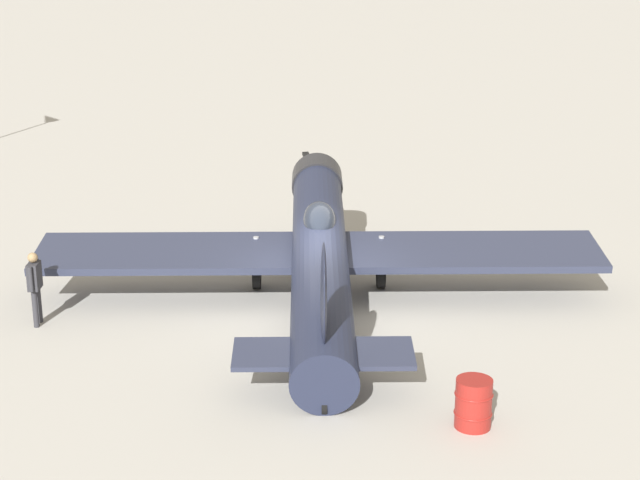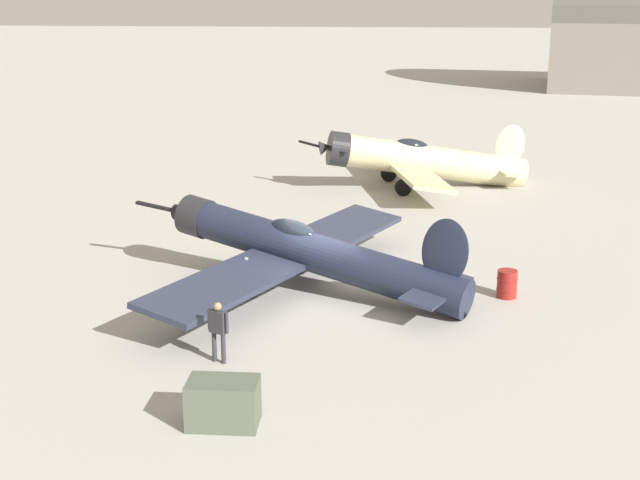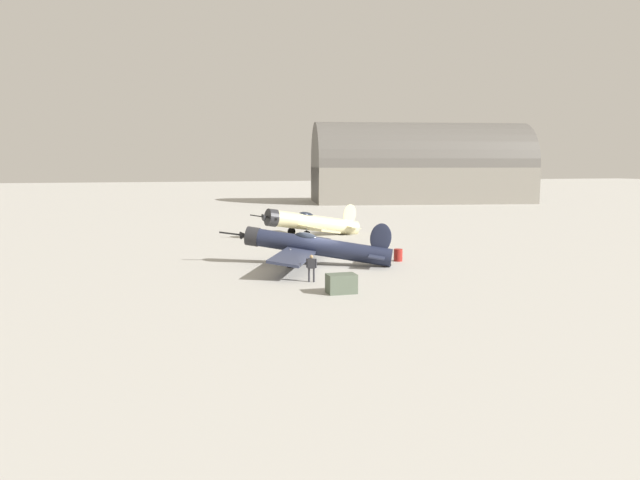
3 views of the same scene
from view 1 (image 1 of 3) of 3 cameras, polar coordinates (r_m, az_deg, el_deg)
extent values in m
plane|color=#A8A59E|center=(22.25, 0.00, -4.44)|extent=(400.00, 400.00, 0.00)
cylinder|color=#1E2338|center=(21.81, 0.00, -1.25)|extent=(9.99, 5.45, 2.62)
cylinder|color=#232326|center=(26.40, -0.17, 3.45)|extent=(1.55, 1.70, 1.49)
cone|color=#232326|center=(27.02, -0.19, 3.95)|extent=(0.80, 0.78, 0.64)
cube|color=black|center=(27.16, -0.19, 4.02)|extent=(3.28, 0.92, 0.53)
ellipsoid|color=black|center=(22.60, -0.04, 1.21)|extent=(1.93, 1.42, 0.90)
cube|color=#282D42|center=(23.05, -0.05, -0.74)|extent=(7.47, 13.18, 0.45)
ellipsoid|color=#1E2338|center=(17.49, 0.22, -3.40)|extent=(1.65, 0.84, 2.27)
cube|color=#282D42|center=(18.12, 0.20, -6.75)|extent=(2.41, 3.55, 0.24)
cylinder|color=#999BA0|center=(23.74, -3.79, -0.88)|extent=(0.14, 0.14, 0.93)
cylinder|color=black|center=(23.89, -3.77, -1.94)|extent=(0.81, 0.51, 0.80)
cylinder|color=#999BA0|center=(23.78, 3.64, -0.85)|extent=(0.14, 0.14, 0.93)
cylinder|color=black|center=(23.93, 3.62, -1.90)|extent=(0.81, 0.51, 0.80)
cylinder|color=black|center=(17.67, 0.25, -9.85)|extent=(0.30, 0.21, 0.28)
cylinder|color=#2D2D33|center=(22.58, -16.31, -3.67)|extent=(0.12, 0.12, 0.85)
cylinder|color=#2D2D33|center=(22.31, -16.51, -3.94)|extent=(0.12, 0.12, 0.85)
cube|color=#2D2D33|center=(22.21, -16.56, -2.06)|extent=(0.51, 0.40, 0.60)
sphere|color=#93764F|center=(22.08, -16.65, -1.00)|extent=(0.22, 0.22, 0.22)
cylinder|color=#2D2D33|center=(22.46, -16.38, -1.78)|extent=(0.09, 0.09, 0.57)
cylinder|color=#2D2D33|center=(21.95, -16.76, -2.25)|extent=(0.09, 0.09, 0.57)
cylinder|color=maroon|center=(17.31, 9.07, -9.52)|extent=(0.65, 0.65, 0.91)
torus|color=maroon|center=(17.23, 9.10, -8.98)|extent=(0.68, 0.68, 0.04)
torus|color=maroon|center=(17.39, 9.05, -10.06)|extent=(0.68, 0.68, 0.04)
camera|label=2|loc=(25.35, -77.41, 7.67)|focal=51.35mm
camera|label=3|loc=(44.44, -73.25, 3.91)|focal=34.21mm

